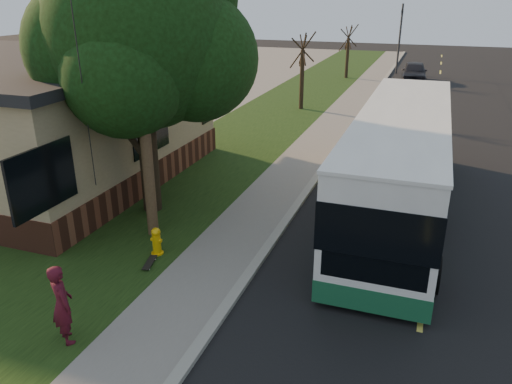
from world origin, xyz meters
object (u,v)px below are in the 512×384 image
(leafy_tree, at_px, (143,39))
(distant_car, at_px, (414,72))
(fire_hydrant, at_px, (156,241))
(utility_pole, at_px, (139,69))
(dumpster, at_px, (66,165))
(skateboard_main, at_px, (150,263))
(transit_bus, at_px, (400,160))
(bare_tree_near, at_px, (302,72))
(traffic_signal, at_px, (400,34))
(skateboarder, at_px, (62,304))
(bare_tree_far, at_px, (348,52))

(leafy_tree, height_order, distant_car, leafy_tree)
(fire_hydrant, relative_size, leafy_tree, 0.09)
(utility_pole, xyz_separation_m, dumpster, (-5.15, 2.78, -4.02))
(skateboard_main, xyz_separation_m, distant_car, (4.60, 30.65, 0.63))
(distant_car, bearing_deg, skateboard_main, -101.48)
(fire_hydrant, height_order, transit_bus, transit_bus)
(bare_tree_near, height_order, skateboard_main, bare_tree_near)
(traffic_signal, bearing_deg, utility_pole, -96.58)
(bare_tree_near, distance_m, transit_bus, 14.58)
(utility_pole, relative_size, transit_bus, 0.77)
(fire_hydrant, height_order, bare_tree_near, bare_tree_near)
(leafy_tree, relative_size, distant_car, 1.77)
(leafy_tree, bearing_deg, skateboard_main, -62.45)
(skateboarder, distance_m, distant_car, 34.04)
(bare_tree_far, height_order, skateboarder, bare_tree_far)
(skateboard_main, height_order, distant_car, distant_car)
(traffic_signal, bearing_deg, transit_bus, -85.16)
(dumpster, distance_m, distant_car, 28.37)
(transit_bus, height_order, dumpster, transit_bus)
(bare_tree_far, distance_m, transit_bus, 25.76)
(fire_hydrant, relative_size, distant_car, 0.17)
(fire_hydrant, xyz_separation_m, distant_car, (4.70, 30.10, 0.32))
(bare_tree_far, height_order, dumpster, bare_tree_far)
(traffic_signal, relative_size, transit_bus, 0.47)
(utility_pole, relative_size, skateboarder, 5.48)
(fire_hydrant, distance_m, distant_car, 30.46)
(bare_tree_near, bearing_deg, traffic_signal, 75.96)
(fire_hydrant, distance_m, traffic_signal, 34.25)
(leafy_tree, bearing_deg, transit_bus, 17.82)
(traffic_signal, relative_size, skateboarder, 3.32)
(distant_car, bearing_deg, dumpster, -114.80)
(fire_hydrant, xyz_separation_m, dumpster, (-5.86, 3.77, 0.18))
(transit_bus, relative_size, distant_car, 2.67)
(utility_pole, xyz_separation_m, distant_car, (5.40, 29.10, -3.88))
(bare_tree_near, xyz_separation_m, dumpster, (-4.96, -14.23, -1.54))
(fire_hydrant, relative_size, traffic_signal, 0.13)
(utility_pole, relative_size, skateboard_main, 12.14)
(leafy_tree, xyz_separation_m, bare_tree_far, (1.17, 27.35, -3.16))
(utility_pole, height_order, leafy_tree, utility_pole)
(bare_tree_far, distance_m, skateboard_main, 30.62)
(utility_pole, height_order, skateboard_main, utility_pole)
(transit_bus, bearing_deg, leafy_tree, -162.18)
(leafy_tree, distance_m, skateboard_main, 6.21)
(leafy_tree, distance_m, distant_car, 28.50)
(traffic_signal, xyz_separation_m, dumpster, (-8.96, -30.23, -2.55))
(traffic_signal, height_order, skateboarder, traffic_signal)
(skateboard_main, distance_m, distant_car, 31.00)
(transit_bus, bearing_deg, bare_tree_near, 116.31)
(utility_pole, height_order, skateboarder, utility_pole)
(skateboard_main, bearing_deg, distant_car, 81.47)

